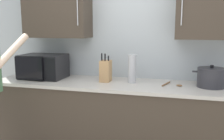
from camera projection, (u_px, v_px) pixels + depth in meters
back_wall_tiled at (132, 31)px, 2.98m from camera, size 3.78×0.44×2.75m
counter_unit at (126, 123)px, 2.84m from camera, size 3.03×0.67×0.91m
microwave_oven at (42, 66)px, 3.04m from camera, size 0.52×0.41×0.28m
knife_block at (106, 71)px, 2.85m from camera, size 0.11×0.15×0.32m
stock_pot at (211, 78)px, 2.58m from camera, size 0.37×0.28×0.23m
wooden_spoon at (173, 85)px, 2.66m from camera, size 0.22×0.22×0.02m
thermos_flask at (132, 69)px, 2.77m from camera, size 0.09×0.09×0.31m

